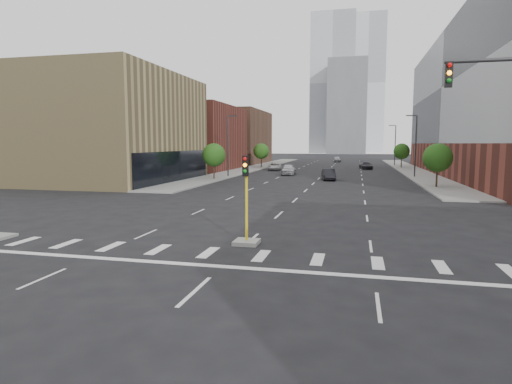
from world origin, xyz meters
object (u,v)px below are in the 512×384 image
(median_traffic_signal, at_px, (246,225))
(car_deep_right, at_px, (366,166))
(car_mid_right, at_px, (329,174))
(car_distant, at_px, (337,159))
(car_near_left, at_px, (289,170))
(car_far_left, at_px, (275,167))

(median_traffic_signal, distance_m, car_deep_right, 65.92)
(car_mid_right, xyz_separation_m, car_distant, (-1.50, 58.64, -0.02))
(car_distant, bearing_deg, median_traffic_signal, -90.20)
(car_near_left, xyz_separation_m, car_mid_right, (6.85, -8.38, -0.08))
(car_deep_right, bearing_deg, median_traffic_signal, -105.11)
(car_near_left, distance_m, car_mid_right, 10.82)
(median_traffic_signal, distance_m, car_near_left, 47.54)
(car_deep_right, bearing_deg, car_far_left, -165.77)
(car_near_left, bearing_deg, car_distant, 81.01)
(car_distant, bearing_deg, car_mid_right, -88.73)
(median_traffic_signal, height_order, car_far_left, median_traffic_signal)
(car_near_left, bearing_deg, car_far_left, 108.55)
(car_near_left, xyz_separation_m, car_far_left, (-4.38, 11.14, -0.17))
(median_traffic_signal, xyz_separation_m, car_mid_right, (1.50, 38.86, -0.19))
(car_near_left, distance_m, car_far_left, 11.97)
(car_far_left, relative_size, car_distant, 1.11)
(median_traffic_signal, relative_size, car_near_left, 0.88)
(car_distant, bearing_deg, car_deep_right, -77.92)
(car_far_left, bearing_deg, car_mid_right, -66.52)
(median_traffic_signal, height_order, car_distant, median_traffic_signal)
(car_near_left, relative_size, car_mid_right, 1.06)
(car_deep_right, xyz_separation_m, car_distant, (-6.95, 31.94, 0.05))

